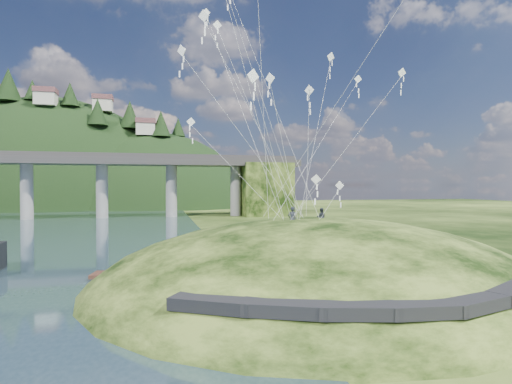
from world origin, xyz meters
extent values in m
plane|color=black|center=(0.00, 0.00, 0.00)|extent=(320.00, 320.00, 0.00)
ellipsoid|color=black|center=(8.00, 2.00, -1.50)|extent=(36.00, 32.00, 13.00)
cube|color=black|center=(-1.50, -8.00, 2.03)|extent=(4.32, 3.62, 0.71)
cube|color=black|center=(1.50, -9.65, 2.09)|extent=(4.10, 2.97, 0.61)
cube|color=black|center=(4.50, -10.65, 2.08)|extent=(3.85, 2.37, 0.62)
cube|color=black|center=(7.50, -11.10, 2.04)|extent=(3.62, 1.83, 0.66)
cube|color=black|center=(10.50, -10.90, 2.05)|extent=(3.82, 2.27, 0.68)
cube|color=black|center=(13.50, -9.95, 2.14)|extent=(4.11, 2.97, 0.71)
cylinder|color=gray|center=(-32.00, 70.00, 6.50)|extent=(2.60, 2.60, 13.00)
cylinder|color=gray|center=(-16.50, 70.00, 6.50)|extent=(2.60, 2.60, 13.00)
cylinder|color=gray|center=(-1.00, 70.00, 6.50)|extent=(2.60, 2.60, 13.00)
cylinder|color=gray|center=(14.50, 70.00, 6.50)|extent=(2.60, 2.60, 13.00)
cube|color=black|center=(22.00, 70.00, 6.50)|extent=(12.00, 11.00, 13.00)
ellipsoid|color=black|center=(-40.00, 126.00, -6.00)|extent=(96.00, 68.00, 88.00)
ellipsoid|color=black|center=(-5.00, 118.00, -10.00)|extent=(76.00, 56.00, 72.00)
cone|color=black|center=(-49.87, 114.63, 39.23)|extent=(8.01, 8.01, 10.54)
cone|color=black|center=(-42.87, 114.06, 37.88)|extent=(4.97, 4.97, 6.54)
cone|color=black|center=(-31.40, 112.04, 36.68)|extent=(5.83, 5.83, 7.67)
cone|color=black|center=(-22.45, 107.08, 30.58)|extent=(6.47, 6.47, 8.51)
cone|color=black|center=(-13.22, 113.99, 31.23)|extent=(7.13, 7.13, 9.38)
cone|color=black|center=(-3.12, 109.03, 27.87)|extent=(6.56, 6.56, 8.63)
cone|color=black|center=(2.77, 114.63, 27.68)|extent=(4.88, 4.88, 6.42)
cube|color=beige|center=(-38.00, 110.00, 34.28)|extent=(6.00, 5.00, 4.00)
cube|color=brown|center=(-38.00, 110.00, 36.98)|extent=(6.40, 5.40, 1.60)
cube|color=beige|center=(-22.00, 116.00, 34.18)|extent=(6.00, 5.00, 4.00)
cube|color=brown|center=(-22.00, 116.00, 36.88)|extent=(6.40, 5.40, 1.60)
cube|color=beige|center=(-8.00, 110.00, 25.88)|extent=(6.00, 5.00, 4.00)
cube|color=brown|center=(-8.00, 110.00, 28.58)|extent=(6.40, 5.40, 1.60)
cube|color=#341C15|center=(-3.28, 6.12, 0.39)|extent=(12.15, 4.42, 0.30)
cylinder|color=#341C15|center=(-8.31, 7.22, 0.17)|extent=(0.26, 0.26, 0.86)
cylinder|color=#341C15|center=(-5.80, 6.67, 0.17)|extent=(0.26, 0.26, 0.86)
cylinder|color=#341C15|center=(-3.28, 6.12, 0.17)|extent=(0.26, 0.26, 0.86)
cylinder|color=#341C15|center=(-0.76, 5.57, 0.17)|extent=(0.26, 0.26, 0.86)
cylinder|color=#341C15|center=(1.75, 5.02, 0.17)|extent=(0.26, 0.26, 0.86)
imported|color=#23272F|center=(5.94, 2.29, 5.94)|extent=(0.79, 0.58, 1.98)
imported|color=#23272F|center=(8.84, 3.52, 5.73)|extent=(0.91, 0.82, 1.53)
cube|color=white|center=(-0.83, 1.88, 19.58)|extent=(0.71, 0.53, 0.82)
cube|color=white|center=(-0.83, 1.88, 18.98)|extent=(0.11, 0.05, 0.49)
cube|color=white|center=(-0.83, 1.88, 18.38)|extent=(0.11, 0.05, 0.49)
cube|color=white|center=(-0.83, 1.88, 17.78)|extent=(0.11, 0.05, 0.49)
cube|color=white|center=(0.37, 3.48, 19.67)|extent=(0.69, 0.17, 0.69)
cube|color=white|center=(0.37, 3.48, 19.18)|extent=(0.09, 0.04, 0.40)
cube|color=white|center=(0.37, 3.48, 18.69)|extent=(0.09, 0.04, 0.40)
cube|color=white|center=(0.37, 3.48, 18.20)|extent=(0.09, 0.04, 0.40)
cube|color=white|center=(16.61, 4.15, 17.36)|extent=(0.81, 0.28, 0.79)
cube|color=white|center=(16.61, 4.15, 16.78)|extent=(0.10, 0.06, 0.47)
cube|color=white|center=(16.61, 4.15, 16.21)|extent=(0.10, 0.06, 0.47)
cube|color=white|center=(16.61, 4.15, 15.64)|extent=(0.10, 0.06, 0.47)
cube|color=white|center=(9.91, 2.36, 7.55)|extent=(0.50, 0.58, 0.72)
cube|color=white|center=(9.91, 2.36, 7.04)|extent=(0.08, 0.07, 0.42)
cube|color=white|center=(9.91, 2.36, 6.53)|extent=(0.08, 0.07, 0.42)
cube|color=white|center=(9.91, 2.36, 6.01)|extent=(0.08, 0.07, 0.42)
cube|color=white|center=(14.43, 7.93, 17.64)|extent=(0.75, 0.19, 0.74)
cube|color=white|center=(14.43, 7.93, 17.11)|extent=(0.10, 0.03, 0.43)
cube|color=white|center=(14.43, 7.93, 16.58)|extent=(0.10, 0.03, 0.43)
cube|color=white|center=(14.43, 7.93, 16.05)|extent=(0.10, 0.03, 0.43)
cube|color=white|center=(1.64, 5.68, 22.55)|extent=(0.11, 0.05, 0.47)
cube|color=white|center=(1.64, 5.68, 21.98)|extent=(0.11, 0.05, 0.47)
cube|color=white|center=(-2.43, 0.93, 16.69)|extent=(0.54, 0.59, 0.74)
cube|color=white|center=(-2.43, 0.93, 16.15)|extent=(0.09, 0.07, 0.44)
cube|color=white|center=(-2.43, 0.93, 15.61)|extent=(0.09, 0.07, 0.44)
cube|color=white|center=(-2.43, 0.93, 15.07)|extent=(0.09, 0.07, 0.44)
cube|color=white|center=(8.72, 5.90, 15.80)|extent=(0.65, 0.66, 0.87)
cube|color=white|center=(8.72, 5.90, 15.17)|extent=(0.11, 0.08, 0.51)
cube|color=white|center=(8.72, 5.90, 14.55)|extent=(0.11, 0.08, 0.51)
cube|color=white|center=(8.72, 5.90, 13.92)|extent=(0.11, 0.08, 0.51)
cube|color=white|center=(1.67, -2.70, 14.29)|extent=(0.83, 0.39, 0.88)
cube|color=white|center=(1.67, -2.70, 13.66)|extent=(0.11, 0.08, 0.51)
cube|color=white|center=(1.67, -2.70, 13.04)|extent=(0.11, 0.08, 0.51)
cube|color=white|center=(1.67, -2.70, 12.41)|extent=(0.11, 0.08, 0.51)
cube|color=white|center=(2.64, -3.16, 14.08)|extent=(0.47, 0.52, 0.65)
cube|color=white|center=(2.64, -3.16, 13.61)|extent=(0.08, 0.06, 0.39)
cube|color=white|center=(2.64, -3.16, 13.14)|extent=(0.08, 0.06, 0.39)
cube|color=white|center=(2.64, -3.16, 12.67)|extent=(0.08, 0.06, 0.39)
cube|color=white|center=(-1.51, 4.88, 12.52)|extent=(0.70, 0.18, 0.69)
cube|color=white|center=(-1.51, 4.88, 12.03)|extent=(0.09, 0.04, 0.40)
cube|color=white|center=(-1.51, 4.88, 11.54)|extent=(0.09, 0.04, 0.40)
cube|color=white|center=(-1.51, 4.88, 11.05)|extent=(0.09, 0.04, 0.40)
cube|color=white|center=(7.38, 1.06, 8.01)|extent=(0.76, 0.24, 0.76)
cube|color=white|center=(7.38, 1.06, 7.46)|extent=(0.10, 0.02, 0.45)
cube|color=white|center=(7.38, 1.06, 6.91)|extent=(0.10, 0.02, 0.45)
cube|color=white|center=(7.38, 1.06, 6.36)|extent=(0.10, 0.02, 0.45)
cube|color=white|center=(12.42, 9.68, 20.12)|extent=(0.87, 0.30, 0.86)
cube|color=white|center=(12.42, 9.68, 19.49)|extent=(0.11, 0.08, 0.51)
cube|color=white|center=(12.42, 9.68, 18.87)|extent=(0.11, 0.08, 0.51)
cube|color=white|center=(12.42, 9.68, 18.24)|extent=(0.11, 0.08, 0.51)
cube|color=white|center=(0.21, 9.29, 23.02)|extent=(0.73, 0.16, 0.73)
cube|color=white|center=(0.21, 9.29, 22.50)|extent=(0.09, 0.02, 0.42)
cube|color=white|center=(0.21, 9.29, 21.98)|extent=(0.09, 0.02, 0.42)
cube|color=white|center=(0.21, 9.29, 21.47)|extent=(0.09, 0.02, 0.42)
camera|label=1|loc=(-3.99, -26.63, 7.59)|focal=28.00mm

